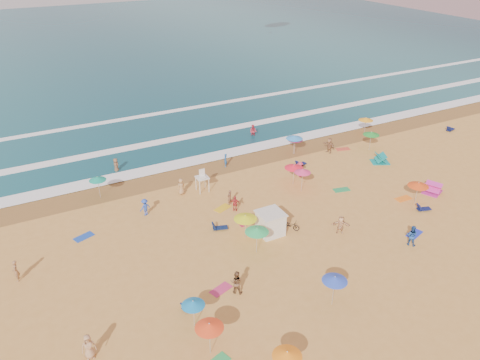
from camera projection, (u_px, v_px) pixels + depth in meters
name	position (u px, v px, depth m)	size (l,w,h in m)	color
ground	(279.00, 219.00, 43.18)	(220.00, 220.00, 0.00)	gold
ocean	(88.00, 45.00, 108.75)	(220.00, 140.00, 0.18)	#0C4756
wet_sand	(221.00, 166.00, 52.93)	(220.00, 220.00, 0.00)	olive
surf_foam	(191.00, 138.00, 59.78)	(200.00, 18.70, 0.05)	white
cabana	(270.00, 224.00, 40.71)	(2.00, 2.00, 2.00)	silver
cabana_roof	(271.00, 213.00, 40.21)	(2.20, 2.20, 0.12)	silver
bicycle	(290.00, 225.00, 41.52)	(0.59, 1.68, 0.88)	black
lifeguard_stand	(202.00, 182.00, 47.36)	(1.20, 1.20, 2.10)	white
beach_umbrellas	(292.00, 192.00, 43.38)	(59.24, 28.95, 0.80)	#EB3470
loungers	(376.00, 204.00, 45.27)	(46.94, 25.09, 0.34)	#0F1C4C
towels	(267.00, 235.00, 40.87)	(42.08, 23.08, 0.03)	red
popup_tents	(405.00, 171.00, 50.43)	(2.67, 10.08, 1.20)	#C92C95
beachgoers	(249.00, 196.00, 45.31)	(35.89, 27.96, 2.15)	#996C46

